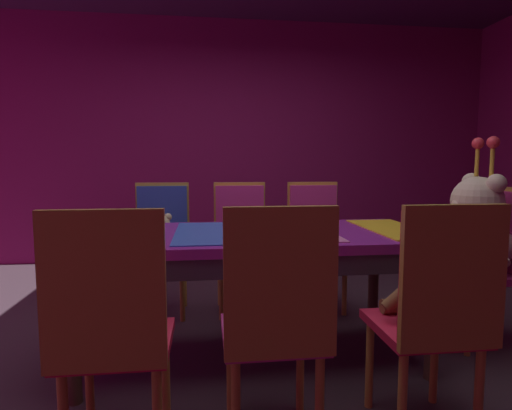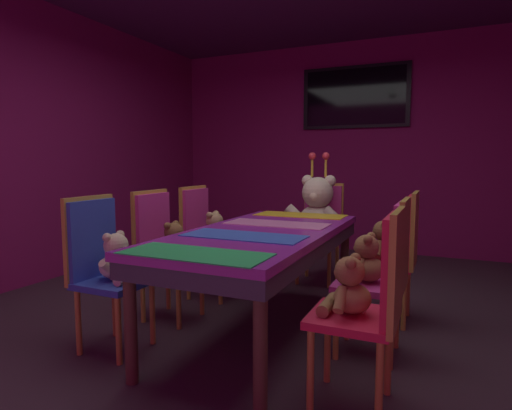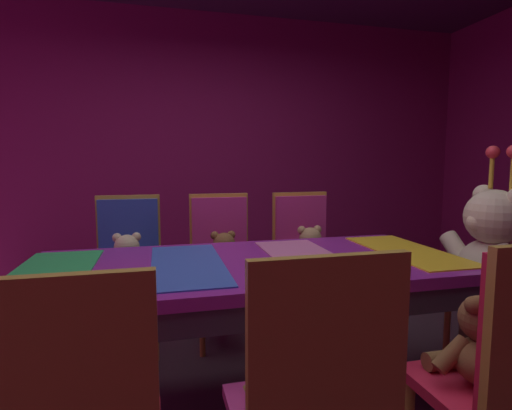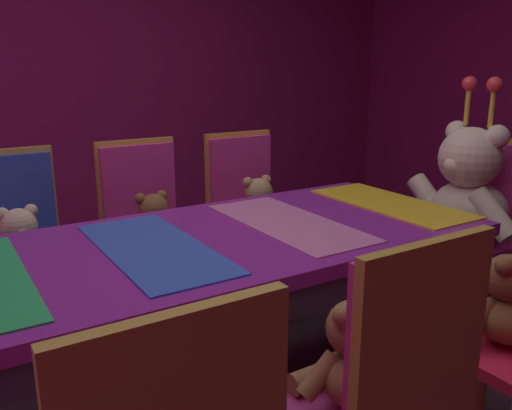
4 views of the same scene
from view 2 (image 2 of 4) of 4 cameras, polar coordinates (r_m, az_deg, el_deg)
name	(u,v)px [view 2 (image 2 of 4)]	position (r m, az deg, el deg)	size (l,w,h in m)	color
ground_plane	(261,334)	(3.13, 0.72, -16.80)	(7.90, 7.90, 0.00)	#3F2D38
wall_back	(355,147)	(5.97, 13.11, 7.56)	(5.20, 0.12, 2.80)	#8C1959
wall_left	(2,140)	(4.60, -30.85, 7.44)	(0.12, 6.40, 2.80)	#8C1959
banquet_table	(261,242)	(2.95, 0.73, -5.01)	(0.90, 2.02, 0.75)	purple
chair_left_0	(100,257)	(2.95, -20.18, -6.48)	(0.42, 0.41, 0.98)	#2D47B2
teddy_left_0	(117,260)	(2.85, -18.07, -6.95)	(0.25, 0.33, 0.31)	beige
chair_left_1	(159,241)	(3.38, -12.88, -4.70)	(0.42, 0.41, 0.98)	#CC338C
teddy_left_1	(174,244)	(3.30, -10.86, -5.11)	(0.24, 0.31, 0.30)	brown
chair_left_2	(201,230)	(3.86, -7.37, -3.29)	(0.42, 0.41, 0.98)	#CC338C
teddy_left_2	(215,231)	(3.79, -5.49, -3.53)	(0.25, 0.33, 0.31)	tan
chair_right_0	(379,290)	(2.15, 16.07, -10.88)	(0.42, 0.41, 0.98)	red
teddy_right_0	(348,289)	(2.18, 12.22, -10.89)	(0.24, 0.31, 0.30)	olive
chair_right_1	(390,262)	(2.73, 17.44, -7.34)	(0.42, 0.41, 0.98)	#CC338C
teddy_right_1	(365,261)	(2.75, 14.41, -7.30)	(0.25, 0.32, 0.31)	olive
chair_right_2	(403,244)	(3.36, 19.01, -4.94)	(0.42, 0.41, 0.98)	red
teddy_right_2	(382,243)	(3.37, 16.53, -4.89)	(0.26, 0.33, 0.31)	brown
throne_chair	(321,222)	(4.40, 8.73, -2.20)	(0.41, 0.42, 0.98)	#CC338C
king_teddy_bear	(317,211)	(4.22, 8.16, -0.76)	(0.65, 0.50, 0.83)	beige
wall_tv	(355,97)	(5.94, 13.08, 13.87)	(1.39, 0.06, 0.81)	black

